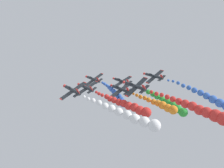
{
  "coord_description": "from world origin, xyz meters",
  "views": [
    {
      "loc": [
        -46.84,
        -62.02,
        90.92
      ],
      "look_at": [
        0.0,
        0.0,
        67.97
      ],
      "focal_mm": 35.38,
      "sensor_mm": 36.0,
      "label": 1
    }
  ],
  "objects_px": {
    "airplane_left_outer": "(120,89)",
    "airplane_trailing": "(154,76)",
    "airplane_lead": "(93,79)",
    "airplane_left_inner": "(86,87)",
    "airplane_right_inner": "(122,81)",
    "airplane_high_slot": "(135,86)",
    "airplane_right_outer": "(72,90)"
  },
  "relations": [
    {
      "from": "airplane_left_outer",
      "to": "airplane_trailing",
      "type": "relative_size",
      "value": 1.0
    },
    {
      "from": "airplane_left_inner",
      "to": "airplane_right_outer",
      "type": "relative_size",
      "value": 1.0
    },
    {
      "from": "airplane_lead",
      "to": "airplane_left_inner",
      "type": "relative_size",
      "value": 1.0
    },
    {
      "from": "airplane_right_inner",
      "to": "airplane_left_outer",
      "type": "relative_size",
      "value": 1.0
    },
    {
      "from": "airplane_right_inner",
      "to": "airplane_high_slot",
      "type": "xyz_separation_m",
      "value": [
        -10.07,
        -18.87,
        4.29
      ]
    },
    {
      "from": "airplane_left_inner",
      "to": "airplane_high_slot",
      "type": "distance_m",
      "value": 19.93
    },
    {
      "from": "airplane_trailing",
      "to": "airplane_right_inner",
      "type": "bearing_deg",
      "value": 135.01
    },
    {
      "from": "airplane_right_outer",
      "to": "airplane_high_slot",
      "type": "height_order",
      "value": "airplane_high_slot"
    },
    {
      "from": "airplane_lead",
      "to": "airplane_left_inner",
      "type": "distance_m",
      "value": 12.57
    },
    {
      "from": "airplane_right_outer",
      "to": "airplane_lead",
      "type": "bearing_deg",
      "value": 42.55
    },
    {
      "from": "airplane_right_inner",
      "to": "airplane_right_outer",
      "type": "bearing_deg",
      "value": -162.68
    },
    {
      "from": "airplane_left_inner",
      "to": "airplane_lead",
      "type": "bearing_deg",
      "value": 45.54
    },
    {
      "from": "airplane_left_inner",
      "to": "airplane_left_outer",
      "type": "distance_m",
      "value": 12.76
    },
    {
      "from": "airplane_lead",
      "to": "airplane_left_outer",
      "type": "relative_size",
      "value": 1.0
    },
    {
      "from": "airplane_left_outer",
      "to": "airplane_trailing",
      "type": "xyz_separation_m",
      "value": [
        17.84,
        0.7,
        1.83
      ]
    },
    {
      "from": "airplane_left_inner",
      "to": "airplane_trailing",
      "type": "xyz_separation_m",
      "value": [
        26.73,
        -8.45,
        1.92
      ]
    },
    {
      "from": "airplane_lead",
      "to": "airplane_high_slot",
      "type": "height_order",
      "value": "airplane_high_slot"
    },
    {
      "from": "airplane_left_outer",
      "to": "airplane_trailing",
      "type": "distance_m",
      "value": 17.95
    },
    {
      "from": "airplane_left_inner",
      "to": "airplane_right_outer",
      "type": "xyz_separation_m",
      "value": [
        -9.27,
        -7.61,
        2.86
      ]
    },
    {
      "from": "airplane_left_inner",
      "to": "airplane_right_inner",
      "type": "height_order",
      "value": "airplane_left_inner"
    },
    {
      "from": "airplane_lead",
      "to": "airplane_trailing",
      "type": "distance_m",
      "value": 25.09
    },
    {
      "from": "airplane_left_outer",
      "to": "airplane_high_slot",
      "type": "distance_m",
      "value": 9.75
    },
    {
      "from": "airplane_lead",
      "to": "airplane_right_inner",
      "type": "distance_m",
      "value": 12.01
    },
    {
      "from": "airplane_left_inner",
      "to": "airplane_high_slot",
      "type": "relative_size",
      "value": 1.0
    },
    {
      "from": "airplane_lead",
      "to": "airplane_left_inner",
      "type": "xyz_separation_m",
      "value": [
        -8.8,
        -8.97,
        0.19
      ]
    },
    {
      "from": "airplane_right_inner",
      "to": "airplane_left_outer",
      "type": "distance_m",
      "value": 13.16
    },
    {
      "from": "airplane_right_outer",
      "to": "airplane_left_inner",
      "type": "bearing_deg",
      "value": 39.41
    },
    {
      "from": "airplane_left_inner",
      "to": "airplane_trailing",
      "type": "bearing_deg",
      "value": -17.55
    },
    {
      "from": "airplane_lead",
      "to": "airplane_left_inner",
      "type": "height_order",
      "value": "airplane_left_inner"
    },
    {
      "from": "airplane_lead",
      "to": "airplane_right_outer",
      "type": "relative_size",
      "value": 1.0
    },
    {
      "from": "airplane_left_outer",
      "to": "airplane_right_outer",
      "type": "height_order",
      "value": "airplane_right_outer"
    },
    {
      "from": "airplane_left_outer",
      "to": "airplane_high_slot",
      "type": "height_order",
      "value": "airplane_high_slot"
    }
  ]
}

